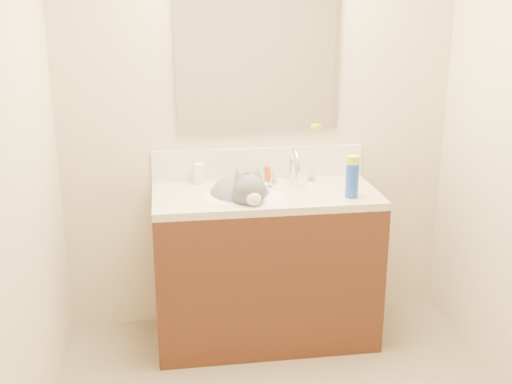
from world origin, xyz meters
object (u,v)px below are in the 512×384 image
object	(u,v)px
cat	(242,197)
basin	(244,208)
silver_jar	(247,177)
spray_can	(352,180)
amber_bottle	(267,174)
faucet	(294,169)
pill_bottle	(199,174)
vanity_cabinet	(265,270)

from	to	relation	value
cat	basin	bearing A→B (deg)	-70.29
silver_jar	spray_can	distance (m)	0.61
amber_bottle	faucet	bearing A→B (deg)	-23.67
amber_bottle	spray_can	bearing A→B (deg)	-41.77
basin	pill_bottle	world-z (taller)	pill_bottle
spray_can	amber_bottle	bearing A→B (deg)	138.23
basin	amber_bottle	world-z (taller)	amber_bottle
pill_bottle	silver_jar	world-z (taller)	pill_bottle
faucet	cat	xyz separation A→B (m)	(-0.31, -0.15, -0.10)
silver_jar	amber_bottle	size ratio (longest dim) A/B	0.74
basin	silver_jar	distance (m)	0.25
cat	spray_can	size ratio (longest dim) A/B	2.63
faucet	spray_can	distance (m)	0.38
vanity_cabinet	basin	distance (m)	0.40
basin	faucet	world-z (taller)	faucet
faucet	cat	distance (m)	0.36
pill_bottle	spray_can	xyz separation A→B (m)	(0.77, -0.35, 0.03)
spray_can	pill_bottle	bearing A→B (deg)	155.25
vanity_cabinet	silver_jar	bearing A→B (deg)	110.92
vanity_cabinet	cat	bearing A→B (deg)	-174.26
cat	pill_bottle	distance (m)	0.32
vanity_cabinet	pill_bottle	distance (m)	0.65
pill_bottle	cat	bearing A→B (deg)	-46.04
faucet	silver_jar	distance (m)	0.27
basin	spray_can	bearing A→B (deg)	-12.07
basin	silver_jar	xyz separation A→B (m)	(0.05, 0.23, 0.10)
silver_jar	faucet	bearing A→B (deg)	-13.03
amber_bottle	pill_bottle	bearing A→B (deg)	178.58
silver_jar	amber_bottle	bearing A→B (deg)	1.06
basin	faucet	distance (m)	0.38
silver_jar	spray_can	world-z (taller)	spray_can
vanity_cabinet	pill_bottle	world-z (taller)	pill_bottle
vanity_cabinet	basin	xyz separation A→B (m)	(-0.12, -0.03, 0.38)
cat	spray_can	xyz separation A→B (m)	(0.56, -0.13, 0.11)
faucet	spray_can	size ratio (longest dim) A/B	1.52
pill_bottle	vanity_cabinet	bearing A→B (deg)	-31.23
faucet	silver_jar	world-z (taller)	faucet
silver_jar	amber_bottle	xyz separation A→B (m)	(0.12, 0.00, 0.01)
vanity_cabinet	cat	xyz separation A→B (m)	(-0.13, -0.01, 0.43)
faucet	amber_bottle	bearing A→B (deg)	156.33
pill_bottle	amber_bottle	world-z (taller)	pill_bottle
basin	vanity_cabinet	bearing A→B (deg)	14.04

